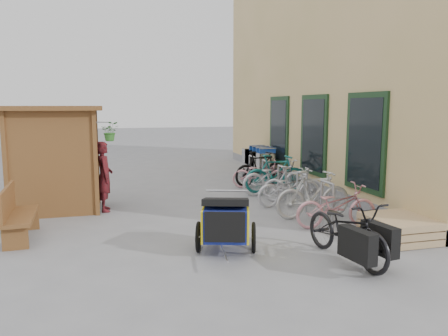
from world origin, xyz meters
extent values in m
plane|color=gray|center=(0.00, 0.00, 0.00)|extent=(80.00, 80.00, 0.00)
cube|color=#DAB57D|center=(6.50, 4.50, 3.50)|extent=(6.00, 13.00, 7.00)
cube|color=gray|center=(3.58, 4.50, 0.15)|extent=(0.18, 13.00, 0.30)
cube|color=#163218|center=(3.47, 0.50, 1.60)|extent=(0.06, 1.50, 2.20)
cube|color=black|center=(3.44, 0.50, 1.60)|extent=(0.02, 1.25, 1.95)
cube|color=#163218|center=(3.47, 3.00, 1.60)|extent=(0.06, 1.50, 2.20)
cube|color=black|center=(3.44, 3.00, 1.60)|extent=(0.02, 1.25, 1.95)
cube|color=#163218|center=(3.47, 5.50, 1.60)|extent=(0.06, 1.50, 2.20)
cube|color=black|center=(3.44, 5.50, 1.60)|extent=(0.02, 1.25, 1.95)
cube|color=brown|center=(-4.10, 1.85, 1.15)|extent=(0.09, 0.09, 2.30)
cube|color=brown|center=(-2.30, 1.85, 1.15)|extent=(0.09, 0.09, 2.30)
cube|color=brown|center=(-4.10, 3.15, 1.15)|extent=(0.09, 0.09, 2.30)
cube|color=brown|center=(-2.30, 3.15, 1.15)|extent=(0.09, 0.09, 2.30)
cube|color=brown|center=(-4.07, 2.50, 1.15)|extent=(0.05, 1.30, 2.30)
cube|color=brown|center=(-3.20, 1.88, 1.15)|extent=(1.80, 0.05, 2.30)
cube|color=brown|center=(-3.20, 3.12, 1.15)|extent=(1.80, 0.05, 2.30)
cube|color=brown|center=(-3.20, 2.50, 2.35)|extent=(2.15, 1.65, 0.10)
cube|color=brown|center=(-3.40, 2.50, 0.90)|extent=(1.30, 1.15, 0.04)
cube|color=brown|center=(-3.40, 2.50, 1.50)|extent=(1.30, 1.15, 0.04)
cylinder|color=#A5A8AD|center=(-2.12, 1.85, 2.05)|extent=(0.36, 0.02, 0.02)
imported|color=#2F6D26|center=(-1.97, 1.85, 1.85)|extent=(0.38, 0.33, 0.42)
cylinder|color=#A5A8AD|center=(2.30, -0.25, 0.42)|extent=(0.05, 0.05, 0.84)
cylinder|color=#A5A8AD|center=(2.30, 0.25, 0.42)|extent=(0.05, 0.05, 0.84)
cylinder|color=#A5A8AD|center=(2.30, 0.00, 0.84)|extent=(0.05, 0.50, 0.05)
cylinder|color=#A5A8AD|center=(2.30, 0.95, 0.42)|extent=(0.05, 0.05, 0.84)
cylinder|color=#A5A8AD|center=(2.30, 1.45, 0.42)|extent=(0.05, 0.05, 0.84)
cylinder|color=#A5A8AD|center=(2.30, 1.20, 0.84)|extent=(0.05, 0.50, 0.05)
cylinder|color=#A5A8AD|center=(2.30, 2.15, 0.42)|extent=(0.05, 0.05, 0.84)
cylinder|color=#A5A8AD|center=(2.30, 2.65, 0.42)|extent=(0.05, 0.05, 0.84)
cylinder|color=#A5A8AD|center=(2.30, 2.40, 0.84)|extent=(0.05, 0.50, 0.05)
cylinder|color=#A5A8AD|center=(2.30, 3.35, 0.42)|extent=(0.05, 0.05, 0.84)
cylinder|color=#A5A8AD|center=(2.30, 3.85, 0.42)|extent=(0.05, 0.05, 0.84)
cylinder|color=#A5A8AD|center=(2.30, 3.60, 0.84)|extent=(0.05, 0.50, 0.05)
cylinder|color=#A5A8AD|center=(2.30, 4.55, 0.42)|extent=(0.05, 0.05, 0.84)
cylinder|color=#A5A8AD|center=(2.30, 5.05, 0.42)|extent=(0.05, 0.05, 0.84)
cylinder|color=#A5A8AD|center=(2.30, 4.80, 0.84)|extent=(0.05, 0.50, 0.05)
cube|color=tan|center=(3.00, -1.40, 0.07)|extent=(1.00, 1.20, 0.12)
cube|color=tan|center=(3.00, -1.40, 0.21)|extent=(1.00, 1.20, 0.12)
cube|color=tan|center=(3.00, -1.40, 0.35)|extent=(1.00, 1.20, 0.12)
cube|color=brown|center=(-3.60, 0.39, 0.43)|extent=(0.54, 1.56, 0.06)
cube|color=brown|center=(-3.81, 0.39, 0.72)|extent=(0.13, 1.54, 0.51)
cube|color=brown|center=(-3.60, -0.23, 0.21)|extent=(0.41, 0.08, 0.41)
cube|color=brown|center=(-3.60, 1.01, 0.21)|extent=(0.41, 0.08, 0.41)
cube|color=silver|center=(3.00, 5.72, 0.60)|extent=(0.55, 0.85, 0.52)
cube|color=#1842A1|center=(3.00, 5.29, 0.95)|extent=(0.55, 0.04, 0.18)
cylinder|color=silver|center=(3.00, 5.26, 1.02)|extent=(0.58, 0.04, 0.04)
cylinder|color=black|center=(2.78, 5.37, 0.06)|extent=(0.04, 0.12, 0.12)
cube|color=silver|center=(3.00, 6.07, 0.60)|extent=(0.55, 0.85, 0.52)
cube|color=#1842A1|center=(3.00, 5.64, 0.95)|extent=(0.55, 0.04, 0.18)
cylinder|color=silver|center=(3.00, 5.61, 1.02)|extent=(0.58, 0.04, 0.04)
cylinder|color=black|center=(2.78, 5.72, 0.06)|extent=(0.04, 0.12, 0.12)
cube|color=silver|center=(3.00, 6.42, 0.60)|extent=(0.55, 0.85, 0.52)
cube|color=#1842A1|center=(3.00, 5.99, 0.95)|extent=(0.55, 0.04, 0.18)
cylinder|color=silver|center=(3.00, 5.96, 1.02)|extent=(0.58, 0.04, 0.04)
cylinder|color=black|center=(2.78, 6.07, 0.06)|extent=(0.04, 0.12, 0.12)
cube|color=silver|center=(3.00, 6.77, 0.60)|extent=(0.55, 0.85, 0.52)
cube|color=#1842A1|center=(3.00, 6.34, 0.95)|extent=(0.55, 0.04, 0.18)
cylinder|color=silver|center=(3.00, 6.31, 1.02)|extent=(0.58, 0.04, 0.04)
cylinder|color=black|center=(2.78, 6.42, 0.06)|extent=(0.04, 0.12, 0.12)
cube|color=navy|center=(-0.20, -1.21, 0.51)|extent=(0.92, 1.06, 0.52)
cube|color=yellow|center=(-0.55, -1.10, 0.51)|extent=(0.30, 0.87, 0.52)
cube|color=yellow|center=(0.14, -1.32, 0.51)|extent=(0.30, 0.87, 0.52)
cube|color=black|center=(-0.34, -1.66, 0.55)|extent=(0.61, 0.22, 0.48)
cube|color=black|center=(-0.19, -1.16, 0.83)|extent=(0.97, 1.04, 0.26)
torus|color=black|center=(-0.64, -1.07, 0.24)|extent=(0.21, 0.51, 0.52)
torus|color=black|center=(0.24, -1.35, 0.24)|extent=(0.21, 0.51, 0.52)
cylinder|color=#B7B7BC|center=(-0.43, -1.94, 0.24)|extent=(0.26, 0.74, 0.03)
cylinder|color=#B7B7BC|center=(-0.05, -0.74, 0.93)|extent=(0.70, 0.25, 0.03)
imported|color=black|center=(1.49, -2.12, 0.50)|extent=(0.92, 1.96, 0.99)
cube|color=black|center=(1.32, -2.70, 0.45)|extent=(0.27, 0.67, 0.45)
cube|color=black|center=(1.80, -2.53, 0.45)|extent=(0.27, 0.67, 0.45)
cube|color=#C06912|center=(1.56, -2.61, 0.50)|extent=(0.14, 0.20, 0.12)
imported|color=maroon|center=(-2.14, 2.23, 0.80)|extent=(0.41, 0.60, 1.60)
imported|color=#D48993|center=(2.29, -0.40, 0.44)|extent=(1.71, 0.70, 0.88)
imported|color=#B4B4AF|center=(2.19, 0.39, 0.52)|extent=(1.75, 0.52, 1.04)
imported|color=#B5B4B9|center=(2.15, 1.60, 0.44)|extent=(1.73, 0.76, 0.88)
imported|color=#B5B4B9|center=(2.42, 1.94, 0.46)|extent=(1.58, 0.91, 0.92)
imported|color=#B5B4B9|center=(2.31, 2.93, 0.49)|extent=(1.88, 0.72, 0.97)
imported|color=#1A6864|center=(2.44, 3.19, 0.54)|extent=(1.79, 0.55, 1.07)
imported|color=#D48993|center=(2.25, 3.94, 0.42)|extent=(1.70, 1.03, 0.85)
imported|color=black|center=(2.40, 4.32, 0.52)|extent=(1.81, 0.89, 1.05)
camera|label=1|loc=(-2.07, -7.97, 2.41)|focal=35.00mm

